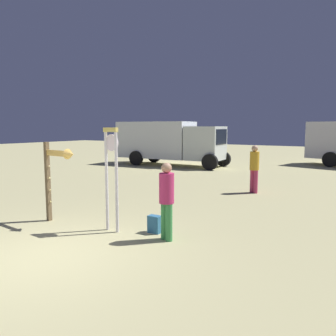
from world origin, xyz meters
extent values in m
plane|color=tan|center=(0.00, 0.00, 0.00)|extent=(80.00, 80.00, 0.00)
cylinder|color=silver|center=(-0.06, 1.96, 1.13)|extent=(0.07, 0.07, 2.27)
cylinder|color=silver|center=(0.25, 1.94, 1.13)|extent=(0.07, 0.07, 2.27)
cube|color=#F0D666|center=(0.09, 1.95, 2.32)|extent=(0.40, 0.10, 0.10)
cylinder|color=white|center=(0.09, 1.98, 2.03)|extent=(0.38, 0.06, 0.38)
cube|color=black|center=(0.10, 2.00, 2.03)|extent=(0.08, 0.02, 0.07)
cube|color=black|center=(0.10, 2.00, 2.03)|extent=(0.14, 0.02, 0.05)
cube|color=brown|center=(-1.86, 1.75, 1.01)|extent=(0.11, 0.11, 2.01)
cube|color=#F3BC53|center=(-1.41, 1.71, 1.75)|extent=(0.82, 0.14, 0.14)
cone|color=#F3BC53|center=(-0.90, 1.66, 1.75)|extent=(0.24, 0.27, 0.25)
sphere|color=#FAE67F|center=(-1.78, 1.75, 0.50)|extent=(0.04, 0.04, 0.04)
sphere|color=#EFE08F|center=(-1.78, 1.75, 0.80)|extent=(0.04, 0.04, 0.04)
sphere|color=#FFF290|center=(-1.78, 1.75, 1.11)|extent=(0.04, 0.04, 0.04)
sphere|color=#FDDD97|center=(-1.78, 1.75, 1.41)|extent=(0.04, 0.04, 0.04)
sphere|color=#FFE094|center=(-1.78, 1.75, 1.71)|extent=(0.04, 0.04, 0.04)
cylinder|color=#3B914A|center=(1.56, 2.05, 0.40)|extent=(0.15, 0.15, 0.80)
cylinder|color=#3B914A|center=(1.41, 2.11, 0.40)|extent=(0.15, 0.15, 0.80)
cylinder|color=#C42E64|center=(1.49, 2.08, 1.11)|extent=(0.32, 0.32, 0.63)
sphere|color=tan|center=(1.49, 2.08, 1.54)|extent=(0.22, 0.22, 0.22)
cube|color=teal|center=(0.99, 2.35, 0.20)|extent=(0.29, 0.18, 0.40)
cube|color=#226180|center=(0.99, 2.46, 0.14)|extent=(0.20, 0.04, 0.17)
cylinder|color=#BA345A|center=(1.49, 8.09, 0.42)|extent=(0.16, 0.16, 0.84)
cylinder|color=#BA345A|center=(1.34, 8.16, 0.42)|extent=(0.16, 0.16, 0.84)
cylinder|color=gold|center=(1.41, 8.12, 1.17)|extent=(0.33, 0.33, 0.66)
sphere|color=tan|center=(1.41, 8.12, 1.62)|extent=(0.23, 0.23, 0.23)
cube|color=silver|center=(-6.89, 14.05, 1.58)|extent=(4.84, 2.34, 2.26)
cube|color=silver|center=(-3.49, 14.22, 1.43)|extent=(2.06, 2.09, 1.96)
cube|color=black|center=(-2.50, 14.27, 1.82)|extent=(0.11, 1.68, 0.86)
cylinder|color=black|center=(-2.71, 13.18, 0.45)|extent=(0.91, 0.29, 0.90)
cylinder|color=black|center=(-2.81, 15.33, 0.45)|extent=(0.91, 0.29, 0.90)
cylinder|color=black|center=(-7.63, 12.94, 0.45)|extent=(0.91, 0.29, 0.90)
cylinder|color=black|center=(-7.73, 15.09, 0.45)|extent=(0.91, 0.29, 0.90)
cylinder|color=black|center=(2.76, 18.37, 0.45)|extent=(0.93, 0.45, 0.90)
camera|label=1|loc=(5.19, -3.77, 2.38)|focal=36.14mm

